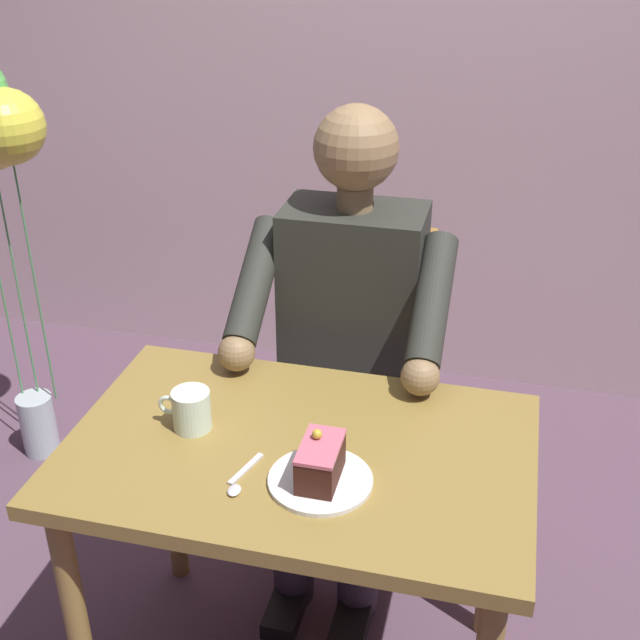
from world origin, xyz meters
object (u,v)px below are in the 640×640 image
object	(u,v)px
chair	(358,371)
seated_person	(346,348)
dessert_spoon	(240,480)
dining_table	(299,483)
coffee_cup	(191,409)
cake_slice	(320,461)

from	to	relation	value
chair	seated_person	bearing A→B (deg)	90.00
dessert_spoon	chair	bearing A→B (deg)	-95.89
dining_table	dessert_spoon	size ratio (longest dim) A/B	6.87
seated_person	coffee_cup	distance (m)	0.53
coffee_cup	dessert_spoon	distance (m)	0.22
chair	seated_person	world-z (taller)	seated_person
dining_table	coffee_cup	world-z (taller)	coffee_cup
cake_slice	dessert_spoon	xyz separation A→B (m)	(0.15, 0.04, -0.05)
seated_person	dessert_spoon	xyz separation A→B (m)	(0.08, 0.62, 0.03)
cake_slice	coffee_cup	size ratio (longest dim) A/B	1.09
cake_slice	coffee_cup	bearing A→B (deg)	-19.79
dining_table	coffee_cup	distance (m)	0.28
dining_table	chair	bearing A→B (deg)	-90.00
cake_slice	dessert_spoon	world-z (taller)	cake_slice
coffee_cup	cake_slice	bearing A→B (deg)	160.21
dining_table	seated_person	world-z (taller)	seated_person
dessert_spoon	seated_person	bearing A→B (deg)	-97.50
dining_table	cake_slice	size ratio (longest dim) A/B	7.63
dining_table	dessert_spoon	xyz separation A→B (m)	(0.08, 0.14, 0.10)
chair	seated_person	xyz separation A→B (m)	(0.00, 0.17, 0.17)
dining_table	seated_person	xyz separation A→B (m)	(0.00, -0.47, 0.07)
seated_person	cake_slice	size ratio (longest dim) A/B	10.10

